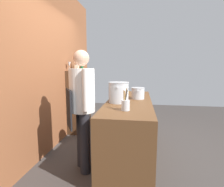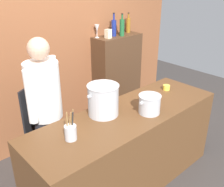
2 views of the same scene
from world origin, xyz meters
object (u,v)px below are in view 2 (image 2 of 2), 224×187
at_px(butter_jar, 166,87).
at_px(wine_glass_short, 97,29).
at_px(spice_tin_cream, 108,34).
at_px(stockpot_small, 150,104).
at_px(wine_bottle_cobalt, 114,28).
at_px(wine_bottle_green, 122,27).
at_px(utensil_crock, 71,132).
at_px(chef, 45,105).
at_px(stockpot_large, 103,100).
at_px(wine_bottle_amber, 128,25).

bearing_deg(butter_jar, wine_glass_short, 94.88).
bearing_deg(spice_tin_cream, stockpot_small, -114.78).
bearing_deg(wine_bottle_cobalt, butter_jar, -97.47).
xyz_separation_m(stockpot_small, wine_bottle_green, (0.83, 1.25, 0.48)).
height_order(utensil_crock, spice_tin_cream, spice_tin_cream).
relative_size(chef, stockpot_small, 5.75).
xyz_separation_m(butter_jar, wine_bottle_green, (0.24, 1.02, 0.55)).
distance_m(utensil_crock, wine_glass_short, 1.92).
relative_size(stockpot_large, wine_bottle_green, 1.18).
bearing_deg(wine_bottle_cobalt, stockpot_small, -119.24).
bearing_deg(wine_glass_short, stockpot_large, -127.46).
height_order(wine_bottle_green, wine_glass_short, wine_bottle_green).
distance_m(stockpot_large, utensil_crock, 0.52).
bearing_deg(utensil_crock, chef, 81.26).
bearing_deg(wine_glass_short, utensil_crock, -136.81).
distance_m(chef, wine_glass_short, 1.51).
height_order(stockpot_large, butter_jar, stockpot_large).
relative_size(stockpot_small, wine_bottle_cobalt, 0.88).
height_order(butter_jar, wine_bottle_cobalt, wine_bottle_cobalt).
bearing_deg(stockpot_large, utensil_crock, -163.57).
height_order(stockpot_small, butter_jar, stockpot_small).
distance_m(stockpot_small, wine_bottle_green, 1.58).
bearing_deg(utensil_crock, spice_tin_cream, 38.21).
bearing_deg(chef, wine_bottle_amber, 167.43).
height_order(butter_jar, wine_bottle_green, wine_bottle_green).
relative_size(stockpot_small, utensil_crock, 1.04).
bearing_deg(utensil_crock, wine_glass_short, 43.19).
relative_size(stockpot_small, wine_glass_short, 1.58).
distance_m(wine_bottle_amber, wine_bottle_green, 0.26).
bearing_deg(stockpot_small, stockpot_large, 141.35).
xyz_separation_m(stockpot_large, wine_bottle_cobalt, (1.10, 1.03, 0.42)).
xyz_separation_m(stockpot_small, wine_bottle_cobalt, (0.74, 1.32, 0.48)).
relative_size(stockpot_large, wine_bottle_cobalt, 1.14).
bearing_deg(wine_glass_short, butter_jar, -85.12).
bearing_deg(spice_tin_cream, wine_bottle_amber, 9.58).
bearing_deg(chef, wine_bottle_cobalt, 170.00).
xyz_separation_m(chef, wine_bottle_green, (1.59, 0.51, 0.52)).
xyz_separation_m(stockpot_large, wine_bottle_amber, (1.44, 1.07, 0.41)).
bearing_deg(wine_bottle_amber, wine_bottle_green, -155.74).
height_order(wine_bottle_amber, wine_glass_short, wine_bottle_amber).
height_order(stockpot_small, wine_bottle_green, wine_bottle_green).
height_order(wine_bottle_cobalt, spice_tin_cream, wine_bottle_cobalt).
bearing_deg(utensil_crock, wine_bottle_amber, 32.26).
bearing_deg(wine_glass_short, stockpot_small, -109.44).
height_order(utensil_crock, wine_glass_short, wine_glass_short).
relative_size(utensil_crock, butter_jar, 3.35).
distance_m(chef, stockpot_small, 1.06).
relative_size(stockpot_large, utensil_crock, 1.35).
bearing_deg(wine_bottle_green, wine_glass_short, 155.00).
bearing_deg(wine_bottle_green, stockpot_large, -141.17).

